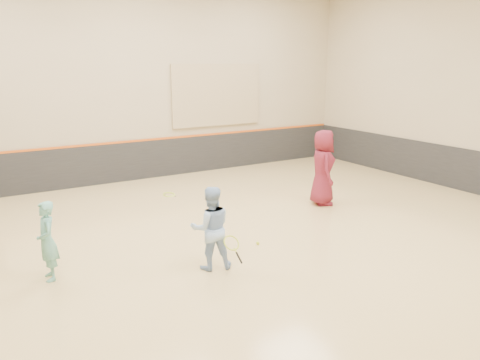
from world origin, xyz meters
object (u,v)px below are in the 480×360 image
young_man (323,168)px  spare_racket (169,193)px  girl (47,241)px  instructor (211,228)px

young_man → spare_racket: size_ratio=2.57×
young_man → spare_racket: (-3.07, 2.77, -0.90)m
girl → spare_racket: bearing=135.5°
instructor → girl: bearing=-5.2°
girl → spare_racket: 5.29m
spare_racket → girl: bearing=-134.7°
girl → young_man: (6.76, 0.96, 0.28)m
young_man → instructor: bearing=141.3°
spare_racket → young_man: bearing=-42.1°
girl → young_man: 6.84m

